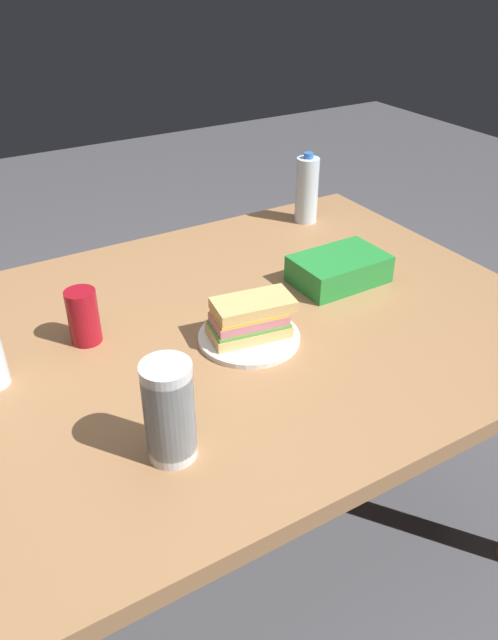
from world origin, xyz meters
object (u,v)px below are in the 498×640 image
soda_can_red (83,317)px  plastic_cup_stack (169,411)px  dining_table (223,357)px  paper_plate (249,337)px  chip_bag (339,269)px  water_bottle_spare (307,190)px  sandwich (250,318)px

soda_can_red → plastic_cup_stack: bearing=-87.7°
dining_table → soda_can_red: 0.33m
paper_plate → plastic_cup_stack: plastic_cup_stack is taller
soda_can_red → chip_bag: size_ratio=0.53×
paper_plate → water_bottle_spare: size_ratio=1.05×
paper_plate → chip_bag: (0.33, 0.11, 0.03)m
chip_bag → sandwich: bearing=-162.1°
soda_can_red → plastic_cup_stack: 0.41m
sandwich → plastic_cup_stack: 0.37m
chip_bag → plastic_cup_stack: bearing=-151.8°
plastic_cup_stack → water_bottle_spare: water_bottle_spare is taller
paper_plate → sandwich: 0.05m
dining_table → chip_bag: 0.38m
chip_bag → water_bottle_spare: (0.15, 0.36, 0.06)m
dining_table → paper_plate: size_ratio=6.65×
dining_table → water_bottle_spare: (0.51, 0.39, 0.18)m
paper_plate → chip_bag: bearing=18.7°
paper_plate → soda_can_red: soda_can_red is taller
chip_bag → water_bottle_spare: water_bottle_spare is taller
paper_plate → soda_can_red: (-0.30, 0.18, 0.06)m
plastic_cup_stack → sandwich: bearing=38.5°
paper_plate → sandwich: sandwich is taller
paper_plate → chip_bag: size_ratio=0.96×
plastic_cup_stack → dining_table: bearing=49.6°
dining_table → paper_plate: paper_plate is taller
paper_plate → plastic_cup_stack: bearing=-141.3°
paper_plate → plastic_cup_stack: (-0.29, -0.23, 0.09)m
plastic_cup_stack → water_bottle_spare: bearing=42.4°
sandwich → chip_bag: 0.34m
sandwich → soda_can_red: bearing=150.4°
soda_can_red → water_bottle_spare: bearing=20.6°
dining_table → plastic_cup_stack: (-0.26, -0.31, 0.18)m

